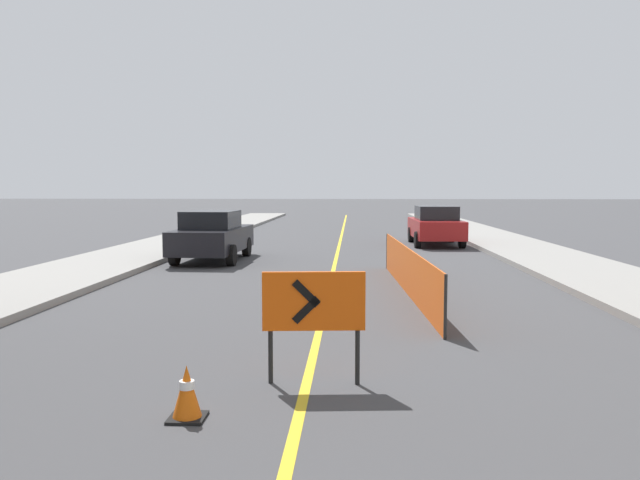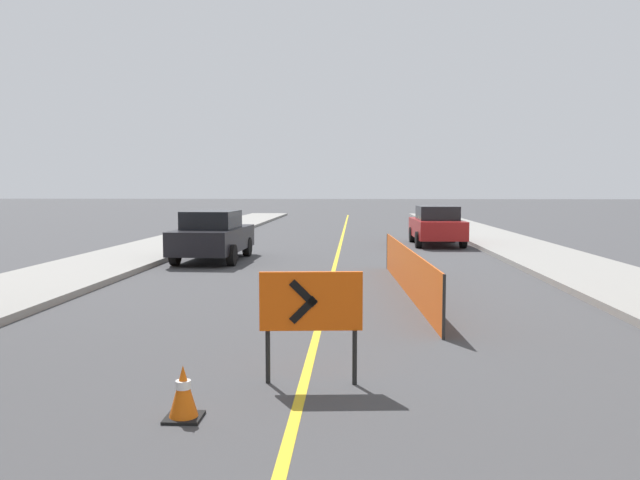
{
  "view_description": "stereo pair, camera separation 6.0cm",
  "coord_description": "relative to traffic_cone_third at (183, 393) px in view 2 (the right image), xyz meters",
  "views": [
    {
      "loc": [
        0.53,
        12.53,
        2.29
      ],
      "look_at": [
        -0.28,
        28.09,
        1.0
      ],
      "focal_mm": 35.0,
      "sensor_mm": 36.0,
      "label": 1
    },
    {
      "loc": [
        0.59,
        12.53,
        2.29
      ],
      "look_at": [
        -0.28,
        28.09,
        1.0
      ],
      "focal_mm": 35.0,
      "sensor_mm": 36.0,
      "label": 2
    }
  ],
  "objects": [
    {
      "name": "sidewalk_right",
      "position": [
        7.89,
        14.72,
        -0.19
      ],
      "size": [
        3.07,
        66.41,
        0.15
      ],
      "color": "gray",
      "rests_on": "ground_plane"
    },
    {
      "name": "lane_stripe",
      "position": [
        1.1,
        14.72,
        -0.26
      ],
      "size": [
        0.12,
        66.41,
        0.01
      ],
      "color": "gold",
      "rests_on": "ground_plane"
    },
    {
      "name": "arrow_barricade_primary",
      "position": [
        1.19,
        1.19,
        0.67
      ],
      "size": [
        1.2,
        0.16,
        1.33
      ],
      "rotation": [
        0.0,
        0.0,
        0.08
      ],
      "color": "#EF560C",
      "rests_on": "ground_plane"
    },
    {
      "name": "safety_mesh_fence",
      "position": [
        2.84,
        7.65,
        0.23
      ],
      "size": [
        0.46,
        8.48,
        1.0
      ],
      "rotation": [
        0.0,
        0.0,
        1.62
      ],
      "color": "#EF560C",
      "rests_on": "ground_plane"
    },
    {
      "name": "sidewalk_left",
      "position": [
        -5.69,
        14.72,
        -0.19
      ],
      "size": [
        3.07,
        66.41,
        0.15
      ],
      "color": "gray",
      "rests_on": "ground_plane"
    },
    {
      "name": "parked_car_curb_mid",
      "position": [
        5.0,
        19.45,
        0.53
      ],
      "size": [
        1.94,
        4.33,
        1.59
      ],
      "rotation": [
        0.0,
        0.0,
        0.02
      ],
      "color": "maroon",
      "rests_on": "ground_plane"
    },
    {
      "name": "parked_car_curb_near",
      "position": [
        -2.8,
        13.52,
        0.53
      ],
      "size": [
        1.95,
        4.36,
        1.59
      ],
      "rotation": [
        0.0,
        0.0,
        -0.03
      ],
      "color": "black",
      "rests_on": "ground_plane"
    },
    {
      "name": "traffic_cone_third",
      "position": [
        0.0,
        0.0,
        0.0
      ],
      "size": [
        0.36,
        0.36,
        0.55
      ],
      "color": "black",
      "rests_on": "ground_plane"
    }
  ]
}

